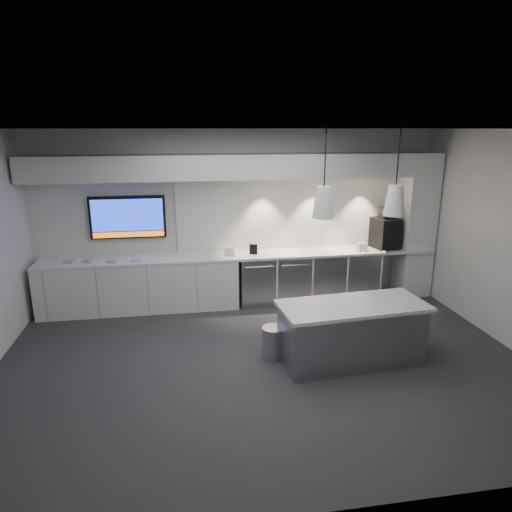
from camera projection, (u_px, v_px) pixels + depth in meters
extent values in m
plane|color=#2F2F32|center=(264.00, 362.00, 6.07)|extent=(7.00, 7.00, 0.00)
plane|color=black|center=(266.00, 129.00, 5.26)|extent=(7.00, 7.00, 0.00)
plane|color=silver|center=(239.00, 217.00, 8.04)|extent=(7.00, 0.00, 7.00)
plane|color=silver|center=(328.00, 345.00, 3.29)|extent=(7.00, 0.00, 7.00)
cube|color=white|center=(242.00, 255.00, 7.90)|extent=(6.80, 0.65, 0.04)
cube|color=white|center=(140.00, 285.00, 7.75)|extent=(3.30, 0.63, 0.86)
cube|color=#94989D|center=(256.00, 280.00, 8.06)|extent=(0.60, 0.61, 0.85)
cube|color=#94989D|center=(291.00, 278.00, 8.16)|extent=(0.60, 0.61, 0.85)
cube|color=#94989D|center=(325.00, 276.00, 8.26)|extent=(0.60, 0.61, 0.85)
cube|color=#94989D|center=(358.00, 274.00, 8.36)|extent=(0.60, 0.61, 0.85)
cube|color=white|center=(306.00, 212.00, 8.19)|extent=(4.60, 0.03, 1.30)
cube|color=white|center=(241.00, 166.00, 7.51)|extent=(6.90, 0.60, 0.40)
cube|color=white|center=(415.00, 225.00, 8.31)|extent=(0.55, 0.55, 2.60)
cube|color=black|center=(128.00, 217.00, 7.68)|extent=(1.25, 0.06, 0.72)
cube|color=#1428BC|center=(127.00, 215.00, 7.63)|extent=(1.17, 0.00, 0.54)
cube|color=orange|center=(129.00, 234.00, 7.72)|extent=(1.17, 0.00, 0.09)
cube|color=#94989D|center=(351.00, 334.00, 6.02)|extent=(1.88, 0.88, 0.77)
cube|color=white|center=(353.00, 306.00, 5.91)|extent=(1.98, 0.98, 0.05)
cylinder|color=#94989D|center=(273.00, 342.00, 6.17)|extent=(0.33, 0.33, 0.43)
cube|color=black|center=(385.00, 233.00, 8.26)|extent=(0.47, 0.51, 0.55)
cube|color=black|center=(387.00, 213.00, 8.16)|extent=(0.25, 0.25, 0.18)
cube|color=#94989D|center=(390.00, 250.00, 8.09)|extent=(0.33, 0.25, 0.03)
cube|color=black|center=(253.00, 249.00, 7.87)|extent=(0.14, 0.06, 0.18)
cube|color=white|center=(229.00, 252.00, 7.77)|extent=(0.18, 0.08, 0.14)
cube|color=#A3A3A3|center=(69.00, 262.00, 7.42)|extent=(0.17, 0.17, 0.02)
cube|color=#A3A3A3|center=(89.00, 261.00, 7.47)|extent=(0.20, 0.20, 0.02)
cube|color=#A3A3A3|center=(112.00, 261.00, 7.46)|extent=(0.19, 0.19, 0.02)
cube|color=#A3A3A3|center=(136.00, 260.00, 7.52)|extent=(0.18, 0.18, 0.02)
cone|color=white|center=(323.00, 202.00, 5.47)|extent=(0.26, 0.26, 0.38)
cylinder|color=black|center=(325.00, 157.00, 5.32)|extent=(0.02, 0.02, 0.70)
cone|color=white|center=(395.00, 200.00, 5.61)|extent=(0.26, 0.26, 0.38)
cylinder|color=black|center=(399.00, 156.00, 5.47)|extent=(0.02, 0.02, 0.70)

